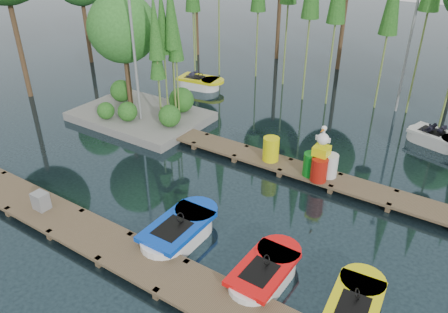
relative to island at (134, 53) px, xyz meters
The scene contains 15 objects.
ground_plane 7.79m from the island, 27.58° to the right, with size 90.00×90.00×0.00m, color #1D2E36.
near_dock 10.44m from the island, 51.04° to the right, with size 18.00×1.50×0.50m.
far_dock 7.91m from the island, ahead, with size 15.00×1.20×0.50m.
island is the anchor object (origin of this frame).
lamp_island 1.56m from the island, 44.71° to the right, with size 0.30×0.30×7.25m.
lamp_rear 12.91m from the island, 36.82° to the left, with size 0.30×0.30×7.25m.
boat_blue 10.18m from the island, 40.02° to the right, with size 1.38×3.00×1.00m.
boat_red 12.61m from the island, 31.34° to the right, with size 1.26×2.73×0.91m.
boat_yellow_near 14.57m from the island, 25.59° to the right, with size 1.38×2.67×0.87m.
boat_yellow_far 5.74m from the island, 90.78° to the left, with size 2.99×1.63×1.43m.
boat_white_far 13.90m from the island, 20.82° to the left, with size 2.90×1.88×1.26m.
utility_cabinet 8.74m from the island, 68.99° to the right, with size 0.48×0.41×0.59m, color gray.
yellow_barrel 8.06m from the island, ahead, with size 0.63×0.63×0.95m, color yellow.
drum_cluster 10.05m from the island, ahead, with size 1.18×1.08×2.03m.
seagull_post 9.97m from the island, ahead, with size 0.48×0.26×0.77m.
Camera 1 is at (8.10, -10.93, 8.67)m, focal length 35.00 mm.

